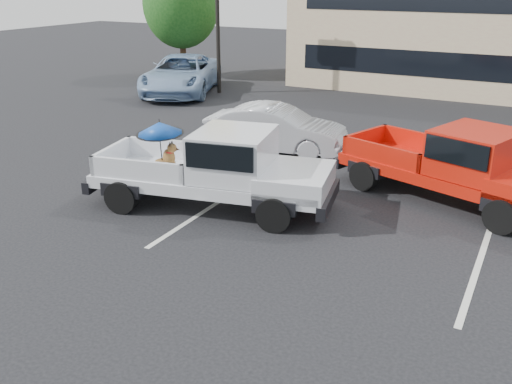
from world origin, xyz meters
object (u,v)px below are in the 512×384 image
tree_left (181,3)px  red_pickup (467,164)px  blue_suv (181,74)px  silver_sedan (276,129)px  silver_pickup (224,165)px

tree_left → red_pickup: size_ratio=1.01×
tree_left → blue_suv: bearing=-56.9°
red_pickup → silver_sedan: 6.13m
tree_left → red_pickup: bearing=-36.8°
blue_suv → red_pickup: bearing=-52.2°
red_pickup → silver_sedan: size_ratio=1.38×
silver_pickup → tree_left: bearing=116.0°
tree_left → blue_suv: tree_left is taller
silver_pickup → silver_sedan: size_ratio=1.39×
silver_pickup → blue_suv: size_ratio=0.97×
silver_pickup → red_pickup: silver_pickup is taller
red_pickup → silver_pickup: bearing=-130.8°
red_pickup → silver_sedan: (-5.82, 1.87, -0.30)m
red_pickup → tree_left: bearing=162.6°
tree_left → red_pickup: (16.22, -12.13, -2.72)m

